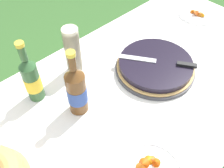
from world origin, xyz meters
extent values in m
plane|color=#335B28|center=(0.00, 0.00, 0.00)|extent=(16.00, 16.00, 0.00)
cube|color=#A87A47|center=(0.00, 0.00, 0.72)|extent=(1.87, 0.91, 0.03)
cylinder|color=#A87A47|center=(0.88, 0.40, 0.35)|extent=(0.06, 0.06, 0.70)
cube|color=white|center=(0.00, 0.00, 0.74)|extent=(1.88, 0.92, 0.00)
cube|color=white|center=(0.00, 0.46, 0.68)|extent=(1.88, 0.01, 0.10)
cylinder|color=#38383D|center=(0.18, 0.02, 0.75)|extent=(0.38, 0.38, 0.02)
cylinder|color=tan|center=(0.18, 0.02, 0.76)|extent=(0.37, 0.37, 0.01)
cylinder|color=black|center=(0.18, 0.02, 0.78)|extent=(0.35, 0.35, 0.03)
cube|color=silver|center=(0.13, 0.10, 0.80)|extent=(0.13, 0.17, 0.00)
cube|color=black|center=(0.26, -0.10, 0.80)|extent=(0.07, 0.09, 0.01)
cylinder|color=beige|center=(-0.10, 0.29, 0.79)|extent=(0.07, 0.07, 0.09)
cylinder|color=beige|center=(-0.10, 0.29, 0.80)|extent=(0.07, 0.07, 0.09)
cylinder|color=beige|center=(-0.10, 0.29, 0.81)|extent=(0.07, 0.07, 0.09)
cylinder|color=beige|center=(-0.10, 0.29, 0.82)|extent=(0.07, 0.07, 0.09)
cylinder|color=beige|center=(-0.10, 0.29, 0.84)|extent=(0.07, 0.07, 0.09)
cylinder|color=beige|center=(-0.10, 0.29, 0.85)|extent=(0.07, 0.07, 0.09)
cylinder|color=beige|center=(-0.10, 0.29, 0.86)|extent=(0.07, 0.07, 0.09)
cylinder|color=beige|center=(-0.10, 0.29, 0.88)|extent=(0.07, 0.07, 0.09)
cylinder|color=beige|center=(-0.10, 0.29, 0.89)|extent=(0.07, 0.07, 0.09)
cylinder|color=beige|center=(-0.10, 0.29, 0.90)|extent=(0.07, 0.07, 0.09)
cylinder|color=beige|center=(-0.10, 0.29, 0.92)|extent=(0.07, 0.07, 0.09)
cylinder|color=beige|center=(-0.10, 0.29, 0.93)|extent=(0.07, 0.07, 0.09)
torus|color=beige|center=(-0.10, 0.29, 0.98)|extent=(0.07, 0.07, 0.01)
cylinder|color=#2D562D|center=(-0.32, 0.27, 0.83)|extent=(0.07, 0.07, 0.18)
cylinder|color=yellow|center=(-0.32, 0.27, 0.83)|extent=(0.07, 0.07, 0.07)
cone|color=#2D562D|center=(-0.32, 0.27, 0.94)|extent=(0.07, 0.07, 0.04)
cylinder|color=#2D562D|center=(-0.32, 0.27, 0.99)|extent=(0.03, 0.03, 0.06)
cylinder|color=gold|center=(-0.32, 0.27, 1.03)|extent=(0.03, 0.03, 0.02)
cylinder|color=brown|center=(-0.23, 0.09, 0.84)|extent=(0.08, 0.08, 0.20)
cylinder|color=#334C93|center=(-0.23, 0.09, 0.83)|extent=(0.08, 0.08, 0.07)
cone|color=brown|center=(-0.23, 0.09, 0.95)|extent=(0.08, 0.08, 0.04)
cylinder|color=brown|center=(-0.23, 0.09, 1.00)|extent=(0.03, 0.03, 0.06)
cylinder|color=gold|center=(-0.23, 0.09, 1.04)|extent=(0.03, 0.03, 0.02)
cone|color=#BC6F0F|center=(-0.20, -0.27, 0.76)|extent=(0.05, 0.05, 0.04)
cone|color=#C44B0C|center=(-0.19, -0.29, 0.77)|extent=(0.04, 0.03, 0.03)
cone|color=#B35516|center=(-0.24, -0.27, 0.77)|extent=(0.05, 0.05, 0.03)
cone|color=#CE4E0E|center=(-0.23, -0.27, 0.77)|extent=(0.05, 0.06, 0.05)
cone|color=#C85820|center=(-0.19, -0.27, 0.76)|extent=(0.04, 0.04, 0.04)
cylinder|color=white|center=(0.74, 0.15, 0.74)|extent=(0.22, 0.22, 0.01)
torus|color=white|center=(0.74, 0.15, 0.75)|extent=(0.22, 0.22, 0.01)
cone|color=#A74F17|center=(0.71, 0.15, 0.77)|extent=(0.04, 0.04, 0.03)
cone|color=#B0581A|center=(0.72, 0.13, 0.77)|extent=(0.04, 0.04, 0.04)
cone|color=#AD581C|center=(0.74, 0.15, 0.76)|extent=(0.05, 0.06, 0.05)
cone|color=#B94D0A|center=(0.72, 0.18, 0.76)|extent=(0.03, 0.03, 0.03)
cone|color=#B6650B|center=(0.74, 0.11, 0.76)|extent=(0.04, 0.04, 0.02)
cone|color=#CB5B1F|center=(0.72, 0.14, 0.77)|extent=(0.06, 0.05, 0.05)
camera|label=1|loc=(-0.56, -0.46, 1.60)|focal=40.00mm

